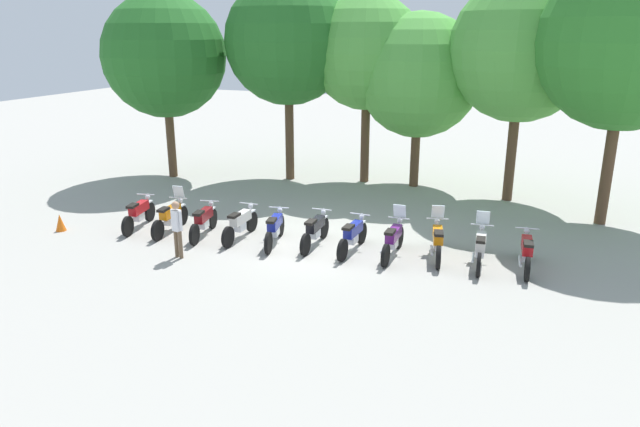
% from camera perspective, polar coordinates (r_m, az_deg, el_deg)
% --- Properties ---
extents(ground_plane, '(80.00, 80.00, 0.00)m').
position_cam_1_polar(ground_plane, '(17.30, -0.62, -3.31)').
color(ground_plane, '#9E9B93').
extents(motorcycle_0, '(0.72, 2.16, 0.99)m').
position_cam_1_polar(motorcycle_0, '(19.69, -17.20, 0.04)').
color(motorcycle_0, black).
rests_on(motorcycle_0, ground_plane).
extents(motorcycle_1, '(0.62, 2.19, 1.37)m').
position_cam_1_polar(motorcycle_1, '(19.03, -14.34, -0.27)').
color(motorcycle_1, black).
rests_on(motorcycle_1, ground_plane).
extents(motorcycle_2, '(0.70, 2.16, 0.99)m').
position_cam_1_polar(motorcycle_2, '(18.44, -11.24, -0.67)').
color(motorcycle_2, black).
rests_on(motorcycle_2, ground_plane).
extents(motorcycle_3, '(0.62, 2.19, 0.99)m').
position_cam_1_polar(motorcycle_3, '(18.01, -7.74, -0.93)').
color(motorcycle_3, black).
rests_on(motorcycle_3, ground_plane).
extents(motorcycle_4, '(0.73, 2.16, 0.99)m').
position_cam_1_polar(motorcycle_4, '(17.46, -4.42, -1.41)').
color(motorcycle_4, black).
rests_on(motorcycle_4, ground_plane).
extents(motorcycle_5, '(0.62, 2.19, 0.99)m').
position_cam_1_polar(motorcycle_5, '(17.25, -0.47, -1.60)').
color(motorcycle_5, black).
rests_on(motorcycle_5, ground_plane).
extents(motorcycle_6, '(0.62, 2.19, 0.99)m').
position_cam_1_polar(motorcycle_6, '(16.84, 3.21, -2.11)').
color(motorcycle_6, black).
rests_on(motorcycle_6, ground_plane).
extents(motorcycle_7, '(0.62, 2.19, 1.37)m').
position_cam_1_polar(motorcycle_7, '(16.58, 7.14, -2.48)').
color(motorcycle_7, black).
rests_on(motorcycle_7, ground_plane).
extents(motorcycle_8, '(0.75, 2.15, 1.37)m').
position_cam_1_polar(motorcycle_8, '(16.69, 11.34, -2.56)').
color(motorcycle_8, black).
rests_on(motorcycle_8, ground_plane).
extents(motorcycle_9, '(0.62, 2.19, 1.37)m').
position_cam_1_polar(motorcycle_9, '(16.45, 15.32, -3.16)').
color(motorcycle_9, black).
rests_on(motorcycle_9, ground_plane).
extents(motorcycle_10, '(0.62, 2.19, 0.99)m').
position_cam_1_polar(motorcycle_10, '(16.52, 19.43, -3.51)').
color(motorcycle_10, black).
rests_on(motorcycle_10, ground_plane).
extents(person_0, '(0.41, 0.26, 1.64)m').
position_cam_1_polar(person_0, '(16.70, -13.74, -1.12)').
color(person_0, brown).
rests_on(person_0, ground_plane).
extents(tree_0, '(5.06, 5.06, 7.63)m').
position_cam_1_polar(tree_0, '(25.78, -14.89, 14.59)').
color(tree_0, brown).
rests_on(tree_0, ground_plane).
extents(tree_1, '(5.10, 5.10, 8.24)m').
position_cam_1_polar(tree_1, '(24.56, -3.12, 16.37)').
color(tree_1, brown).
rests_on(tree_1, ground_plane).
extents(tree_2, '(4.53, 4.53, 7.53)m').
position_cam_1_polar(tree_2, '(24.16, 4.60, 15.31)').
color(tree_2, brown).
rests_on(tree_2, ground_plane).
extents(tree_3, '(4.81, 4.81, 6.84)m').
position_cam_1_polar(tree_3, '(23.67, 9.59, 13.08)').
color(tree_3, brown).
rests_on(tree_3, ground_plane).
extents(tree_4, '(5.06, 5.06, 8.00)m').
position_cam_1_polar(tree_4, '(22.40, 19.01, 14.81)').
color(tree_4, brown).
rests_on(tree_4, ground_plane).
extents(tree_5, '(5.37, 5.37, 8.46)m').
position_cam_1_polar(tree_5, '(20.65, 27.66, 14.53)').
color(tree_5, brown).
rests_on(tree_5, ground_plane).
extents(traffic_cone, '(0.32, 0.32, 0.55)m').
position_cam_1_polar(traffic_cone, '(20.37, -23.94, -0.80)').
color(traffic_cone, orange).
rests_on(traffic_cone, ground_plane).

